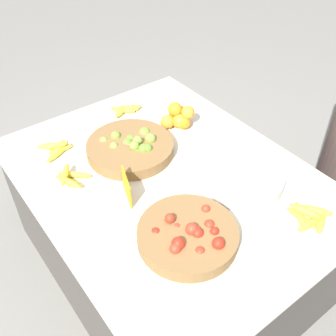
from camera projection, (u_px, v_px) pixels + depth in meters
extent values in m
plane|color=gray|center=(168.00, 263.00, 2.26)|extent=(12.00, 12.00, 0.00)
cube|color=#4C4742|center=(168.00, 225.00, 2.04)|extent=(1.47, 1.13, 0.66)
cube|color=beige|center=(168.00, 177.00, 1.82)|extent=(1.53, 1.18, 0.01)
cylinder|color=olive|center=(130.00, 148.00, 1.93)|extent=(0.43, 0.43, 0.06)
sphere|color=#7AB238|center=(130.00, 141.00, 1.96)|extent=(0.04, 0.04, 0.04)
sphere|color=#6BA333|center=(147.00, 149.00, 1.88)|extent=(0.05, 0.05, 0.05)
sphere|color=#6BA333|center=(124.00, 149.00, 1.93)|extent=(0.04, 0.04, 0.04)
sphere|color=#6BA333|center=(136.00, 151.00, 1.89)|extent=(0.05, 0.05, 0.05)
sphere|color=#89BC42|center=(138.00, 140.00, 1.90)|extent=(0.04, 0.04, 0.04)
sphere|color=#89BC42|center=(120.00, 136.00, 1.99)|extent=(0.04, 0.04, 0.04)
sphere|color=#7AB238|center=(145.00, 133.00, 1.99)|extent=(0.05, 0.05, 0.05)
sphere|color=#6BA333|center=(130.00, 139.00, 1.96)|extent=(0.05, 0.05, 0.05)
sphere|color=#6BA333|center=(127.00, 143.00, 1.93)|extent=(0.05, 0.05, 0.05)
sphere|color=#89BC42|center=(134.00, 146.00, 1.87)|extent=(0.05, 0.05, 0.05)
sphere|color=#89BC42|center=(104.00, 141.00, 1.94)|extent=(0.04, 0.04, 0.04)
sphere|color=#6BA333|center=(143.00, 149.00, 1.87)|extent=(0.05, 0.05, 0.05)
sphere|color=#89BC42|center=(150.00, 138.00, 1.93)|extent=(0.05, 0.05, 0.05)
sphere|color=#89BC42|center=(130.00, 148.00, 1.92)|extent=(0.05, 0.05, 0.05)
sphere|color=#89BC42|center=(114.00, 146.00, 1.90)|extent=(0.04, 0.04, 0.04)
sphere|color=#7AB238|center=(116.00, 136.00, 1.95)|extent=(0.05, 0.05, 0.05)
cylinder|color=olive|center=(188.00, 235.00, 1.52)|extent=(0.39, 0.39, 0.06)
sphere|color=red|center=(198.00, 234.00, 1.49)|extent=(0.05, 0.05, 0.05)
sphere|color=red|center=(214.00, 232.00, 1.49)|extent=(0.04, 0.04, 0.04)
sphere|color=red|center=(173.00, 212.00, 1.62)|extent=(0.04, 0.04, 0.04)
sphere|color=red|center=(218.00, 244.00, 1.44)|extent=(0.05, 0.05, 0.05)
sphere|color=red|center=(196.00, 231.00, 1.49)|extent=(0.04, 0.04, 0.04)
sphere|color=red|center=(175.00, 249.00, 1.43)|extent=(0.04, 0.04, 0.04)
sphere|color=red|center=(170.00, 218.00, 1.53)|extent=(0.04, 0.04, 0.04)
sphere|color=red|center=(177.00, 228.00, 1.53)|extent=(0.04, 0.04, 0.04)
sphere|color=red|center=(209.00, 225.00, 1.53)|extent=(0.05, 0.05, 0.05)
sphere|color=red|center=(178.00, 244.00, 1.44)|extent=(0.05, 0.05, 0.05)
sphere|color=red|center=(200.00, 252.00, 1.44)|extent=(0.05, 0.05, 0.05)
sphere|color=red|center=(200.00, 236.00, 1.51)|extent=(0.04, 0.04, 0.04)
sphere|color=red|center=(192.00, 229.00, 1.49)|extent=(0.05, 0.05, 0.05)
sphere|color=red|center=(206.00, 209.00, 1.58)|extent=(0.04, 0.04, 0.04)
sphere|color=red|center=(172.00, 260.00, 1.42)|extent=(0.04, 0.04, 0.04)
sphere|color=red|center=(194.00, 239.00, 1.50)|extent=(0.04, 0.04, 0.04)
sphere|color=red|center=(156.00, 233.00, 1.51)|extent=(0.05, 0.05, 0.05)
sphere|color=orange|center=(177.00, 121.00, 2.10)|extent=(0.07, 0.07, 0.07)
sphere|color=orange|center=(180.00, 121.00, 2.09)|extent=(0.08, 0.08, 0.08)
sphere|color=orange|center=(176.00, 115.00, 2.13)|extent=(0.08, 0.08, 0.08)
sphere|color=orange|center=(167.00, 122.00, 2.09)|extent=(0.07, 0.07, 0.07)
sphere|color=orange|center=(184.00, 122.00, 2.09)|extent=(0.07, 0.07, 0.07)
sphere|color=orange|center=(182.00, 113.00, 2.16)|extent=(0.07, 0.07, 0.07)
sphere|color=orange|center=(175.00, 109.00, 2.08)|extent=(0.08, 0.08, 0.08)
sphere|color=orange|center=(188.00, 112.00, 2.07)|extent=(0.07, 0.07, 0.07)
cylinder|color=#B7B7BF|center=(245.00, 180.00, 1.75)|extent=(0.34, 0.34, 0.07)
cube|color=orange|center=(126.00, 186.00, 1.68)|extent=(0.15, 0.06, 0.12)
ellipsoid|color=yellow|center=(121.00, 111.00, 2.20)|extent=(0.10, 0.13, 0.03)
ellipsoid|color=yellow|center=(128.00, 108.00, 2.23)|extent=(0.11, 0.11, 0.03)
ellipsoid|color=yellow|center=(128.00, 108.00, 2.23)|extent=(0.08, 0.16, 0.03)
ellipsoid|color=yellow|center=(123.00, 110.00, 2.22)|extent=(0.13, 0.12, 0.03)
ellipsoid|color=yellow|center=(71.00, 182.00, 1.77)|extent=(0.13, 0.08, 0.03)
ellipsoid|color=yellow|center=(76.00, 175.00, 1.80)|extent=(0.12, 0.12, 0.03)
ellipsoid|color=yellow|center=(66.00, 180.00, 1.78)|extent=(0.13, 0.04, 0.03)
ellipsoid|color=yellow|center=(65.00, 174.00, 1.77)|extent=(0.14, 0.11, 0.03)
ellipsoid|color=yellow|center=(67.00, 181.00, 1.74)|extent=(0.14, 0.08, 0.03)
ellipsoid|color=yellow|center=(321.00, 220.00, 1.59)|extent=(0.11, 0.14, 0.03)
ellipsoid|color=yellow|center=(310.00, 224.00, 1.58)|extent=(0.04, 0.14, 0.03)
ellipsoid|color=yellow|center=(301.00, 218.00, 1.61)|extent=(0.15, 0.03, 0.03)
ellipsoid|color=yellow|center=(300.00, 214.00, 1.62)|extent=(0.13, 0.11, 0.03)
ellipsoid|color=yellow|center=(315.00, 210.00, 1.59)|extent=(0.14, 0.11, 0.03)
ellipsoid|color=yellow|center=(305.00, 211.00, 1.59)|extent=(0.13, 0.07, 0.03)
ellipsoid|color=yellow|center=(57.00, 154.00, 1.92)|extent=(0.09, 0.15, 0.03)
ellipsoid|color=yellow|center=(61.00, 149.00, 1.95)|extent=(0.03, 0.12, 0.03)
ellipsoid|color=yellow|center=(60.00, 148.00, 1.95)|extent=(0.12, 0.12, 0.04)
ellipsoid|color=yellow|center=(51.00, 146.00, 1.93)|extent=(0.09, 0.14, 0.03)
ellipsoid|color=yellow|center=(56.00, 146.00, 1.93)|extent=(0.04, 0.12, 0.03)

